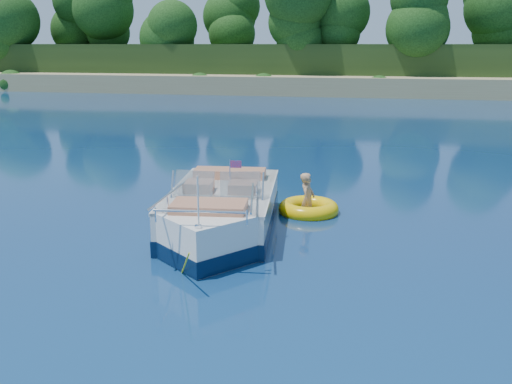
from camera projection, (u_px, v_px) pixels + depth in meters
The scene contains 6 objects.
ground at pixel (283, 249), 11.59m from camera, with size 160.00×160.00×0.00m, color #0A1849.
shoreline at pixel (362, 69), 71.79m from camera, with size 170.00×59.00×6.00m.
treeline at pixel (359, 26), 49.06m from camera, with size 150.00×7.12×8.19m.
motorboat at pixel (220, 215), 12.45m from camera, with size 2.65×6.23×2.08m.
tow_tube at pixel (309, 209), 14.04m from camera, with size 1.50×1.50×0.39m.
boy at pixel (307, 213), 14.02m from camera, with size 0.51×0.34×1.40m, color tan.
Camera 1 is at (1.66, -10.82, 4.04)m, focal length 40.00 mm.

